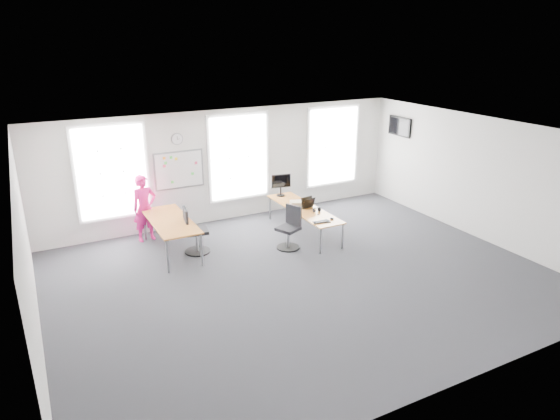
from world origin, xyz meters
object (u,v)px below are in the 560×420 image
headphones (317,210)px  chair_right (290,230)px  desk_right (304,210)px  desk_left (170,223)px  person (145,208)px  chair_left (194,233)px  keyboard (322,222)px  monitor (281,183)px

headphones → chair_right: bearing=-172.6°
desk_right → desk_left: bearing=173.5°
chair_right → person: person is taller
desk_left → chair_left: size_ratio=1.97×
chair_right → desk_right: bearing=106.9°
chair_left → person: person is taller
desk_right → chair_left: (-2.87, 0.11, -0.14)m
headphones → desk_right: bearing=101.2°
desk_left → chair_left: bearing=-30.1°
desk_right → keyboard: (-0.13, -1.06, 0.05)m
desk_right → monitor: bearing=92.3°
person → keyboard: person is taller
chair_left → monitor: monitor is taller
person → desk_right: bearing=-29.2°
desk_left → keyboard: desk_left is taller
chair_left → keyboard: chair_left is taller
chair_right → headphones: 0.98m
chair_right → headphones: (0.90, 0.26, 0.27)m
desk_right → chair_right: bearing=-139.4°
chair_left → headphones: (3.01, -0.50, 0.23)m
chair_left → headphones: size_ratio=5.87×
desk_right → monitor: monitor is taller
chair_right → monitor: bearing=134.7°
headphones → monitor: bearing=88.1°
desk_right → chair_left: size_ratio=2.47×
desk_left → keyboard: 3.50m
chair_right → monitor: 2.03m
headphones → monitor: monitor is taller
person → headphones: person is taller
keyboard → headphones: 0.73m
desk_right → chair_right: (-0.76, -0.65, -0.18)m
desk_left → headphones: (3.47, -0.77, -0.01)m
chair_left → keyboard: size_ratio=2.74×
desk_left → chair_right: bearing=-21.9°
desk_left → person: size_ratio=1.32×
chair_left → person: (-0.80, 1.28, 0.34)m
chair_right → monitor: monitor is taller
chair_left → monitor: bearing=-60.9°
chair_left → headphones: 3.06m
keyboard → monitor: monitor is taller
desk_right → keyboard: 1.07m
desk_left → chair_left: (0.46, -0.26, -0.24)m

